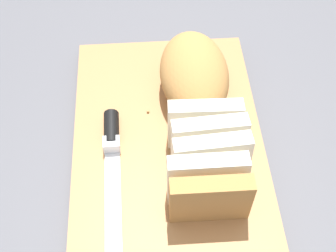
# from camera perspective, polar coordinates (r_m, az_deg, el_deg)

# --- Properties ---
(ground_plane) EXTENTS (3.00, 3.00, 0.00)m
(ground_plane) POSITION_cam_1_polar(r_m,az_deg,el_deg) (0.73, -0.00, -2.56)
(ground_plane) COLOR #4C4C51
(cutting_board) EXTENTS (0.44, 0.30, 0.02)m
(cutting_board) POSITION_cam_1_polar(r_m,az_deg,el_deg) (0.72, -0.00, -2.02)
(cutting_board) COLOR #9E6B3D
(cutting_board) RESTS_ON ground_plane
(bread_loaf) EXTENTS (0.32, 0.12, 0.08)m
(bread_loaf) POSITION_cam_1_polar(r_m,az_deg,el_deg) (0.70, 3.81, 2.58)
(bread_loaf) COLOR #A8753D
(bread_loaf) RESTS_ON cutting_board
(bread_knife) EXTENTS (0.29, 0.03, 0.02)m
(bread_knife) POSITION_cam_1_polar(r_m,az_deg,el_deg) (0.68, -6.80, -3.50)
(bread_knife) COLOR silver
(bread_knife) RESTS_ON cutting_board
(crumb_near_knife) EXTENTS (0.00, 0.00, 0.00)m
(crumb_near_knife) POSITION_cam_1_polar(r_m,az_deg,el_deg) (0.67, 3.14, -5.17)
(crumb_near_knife) COLOR tan
(crumb_near_knife) RESTS_ON cutting_board
(crumb_near_loaf) EXTENTS (0.00, 0.00, 0.00)m
(crumb_near_loaf) POSITION_cam_1_polar(r_m,az_deg,el_deg) (0.74, -2.44, 1.76)
(crumb_near_loaf) COLOR tan
(crumb_near_loaf) RESTS_ON cutting_board
(crumb_stray_left) EXTENTS (0.00, 0.00, 0.00)m
(crumb_stray_left) POSITION_cam_1_polar(r_m,az_deg,el_deg) (0.71, 2.67, -1.14)
(crumb_stray_left) COLOR tan
(crumb_stray_left) RESTS_ON cutting_board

